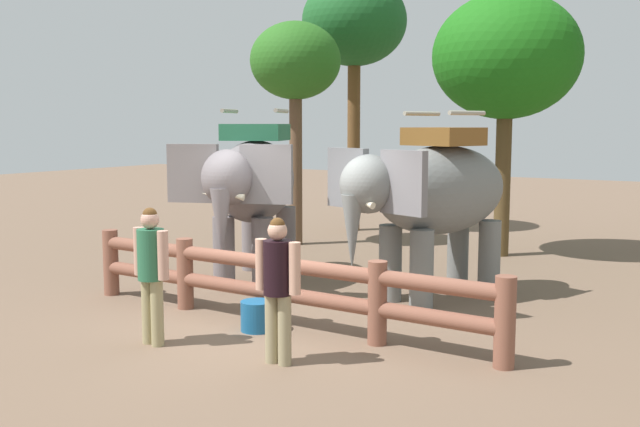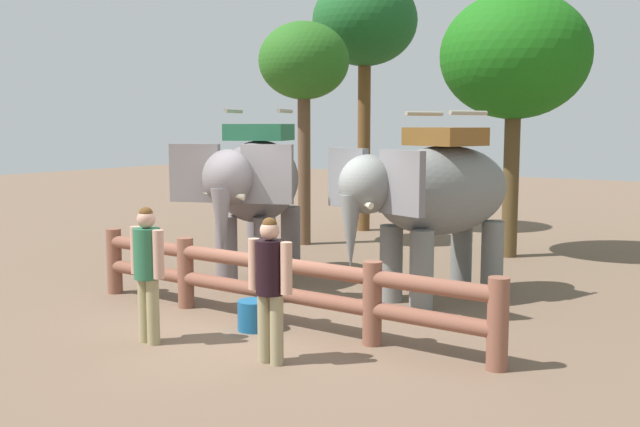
# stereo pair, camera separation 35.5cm
# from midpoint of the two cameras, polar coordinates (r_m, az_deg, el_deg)

# --- Properties ---
(ground_plane) EXTENTS (60.00, 60.00, 0.00)m
(ground_plane) POSITION_cam_midpoint_polar(r_m,az_deg,el_deg) (9.96, -5.49, -8.92)
(ground_plane) COLOR brown
(log_fence) EXTENTS (6.73, 0.53, 1.05)m
(log_fence) POSITION_cam_midpoint_polar(r_m,az_deg,el_deg) (10.00, -4.73, -5.28)
(log_fence) COLOR brown
(log_fence) RESTS_ON ground
(elephant_near_left) EXTENTS (2.50, 3.56, 2.98)m
(elephant_near_left) POSITION_cam_midpoint_polar(r_m,az_deg,el_deg) (12.58, -6.09, 2.16)
(elephant_near_left) COLOR slate
(elephant_near_left) RESTS_ON ground
(elephant_center) EXTENTS (2.43, 3.49, 2.92)m
(elephant_center) POSITION_cam_midpoint_polar(r_m,az_deg,el_deg) (11.40, 7.88, 1.47)
(elephant_center) COLOR slate
(elephant_center) RESTS_ON ground
(tourist_woman_in_black) EXTENTS (0.60, 0.33, 1.69)m
(tourist_woman_in_black) POSITION_cam_midpoint_polar(r_m,az_deg,el_deg) (8.31, -4.53, -5.19)
(tourist_woman_in_black) COLOR #988C67
(tourist_woman_in_black) RESTS_ON ground
(tourist_man_in_blue) EXTENTS (0.60, 0.38, 1.72)m
(tourist_man_in_blue) POSITION_cam_midpoint_polar(r_m,az_deg,el_deg) (9.28, -14.08, -3.99)
(tourist_man_in_blue) COLOR #9B8F63
(tourist_man_in_blue) RESTS_ON ground
(tree_far_left) EXTENTS (2.99, 2.99, 5.36)m
(tree_far_left) POSITION_cam_midpoint_polar(r_m,az_deg,el_deg) (15.53, 13.66, 11.70)
(tree_far_left) COLOR brown
(tree_far_left) RESTS_ON ground
(tree_back_center) EXTENTS (2.63, 2.63, 6.41)m
(tree_back_center) POSITION_cam_midpoint_polar(r_m,az_deg,el_deg) (18.93, 2.14, 14.49)
(tree_back_center) COLOR brown
(tree_back_center) RESTS_ON ground
(tree_far_right) EXTENTS (2.02, 2.02, 4.98)m
(tree_far_right) POSITION_cam_midpoint_polar(r_m,az_deg,el_deg) (16.57, -2.55, 11.49)
(tree_far_right) COLOR brown
(tree_far_right) RESTS_ON ground
(feed_bucket) EXTENTS (0.43, 0.43, 0.40)m
(feed_bucket) POSITION_cam_midpoint_polar(r_m,az_deg,el_deg) (9.83, -5.98, -7.94)
(feed_bucket) COLOR #19598C
(feed_bucket) RESTS_ON ground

